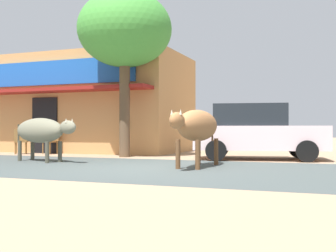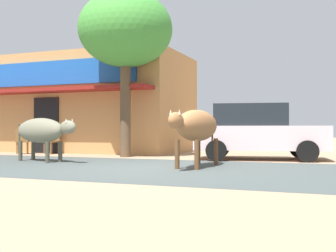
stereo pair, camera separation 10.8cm
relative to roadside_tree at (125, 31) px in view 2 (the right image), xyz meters
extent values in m
plane|color=tan|center=(2.39, -3.35, -4.13)|extent=(80.00, 80.00, 0.00)
cube|color=#46504E|center=(2.39, -3.35, -4.12)|extent=(72.00, 5.44, 0.00)
cube|color=tan|center=(-3.39, 3.00, -2.20)|extent=(8.49, 4.26, 3.86)
cube|color=blue|center=(-3.39, 0.80, -1.12)|extent=(6.80, 0.10, 0.90)
cube|color=maroon|center=(-3.39, 0.41, -1.81)|extent=(8.15, 0.90, 0.12)
cube|color=black|center=(-3.76, 0.83, -3.08)|extent=(1.10, 0.06, 2.10)
cylinder|color=brown|center=(0.00, 0.00, -2.54)|extent=(0.35, 0.35, 3.17)
ellipsoid|color=green|center=(0.00, 0.00, 0.04)|extent=(3.08, 3.08, 2.46)
cube|color=silver|center=(4.28, 0.40, -3.48)|extent=(4.06, 2.45, 0.70)
cube|color=#1E2328|center=(4.00, 0.35, -2.81)|extent=(2.36, 1.99, 0.64)
cylinder|color=black|center=(5.33, 1.50, -3.83)|extent=(0.62, 0.29, 0.60)
cylinder|color=black|center=(5.66, -0.24, -3.83)|extent=(0.62, 0.29, 0.60)
cylinder|color=black|center=(2.90, 1.05, -3.83)|extent=(0.62, 0.29, 0.60)
cylinder|color=black|center=(3.23, -0.70, -3.83)|extent=(0.62, 0.29, 0.60)
ellipsoid|color=slate|center=(-1.35, -2.60, -3.26)|extent=(2.02, 1.13, 0.69)
ellipsoid|color=slate|center=(-0.18, -2.94, -3.17)|extent=(0.62, 0.43, 0.36)
cone|color=beige|center=(-0.10, -2.86, -2.99)|extent=(0.06, 0.06, 0.12)
cone|color=beige|center=(-0.16, -3.05, -2.99)|extent=(0.06, 0.06, 0.12)
cylinder|color=#474638|center=(-0.68, -2.57, -3.84)|extent=(0.11, 0.11, 0.57)
cylinder|color=#474638|center=(-0.80, -2.98, -3.84)|extent=(0.11, 0.11, 0.57)
cylinder|color=#474638|center=(-1.89, -2.21, -3.84)|extent=(0.11, 0.11, 0.57)
cylinder|color=#474638|center=(-2.01, -2.62, -3.84)|extent=(0.11, 0.11, 0.57)
cylinder|color=#474638|center=(-2.32, -2.30, -3.36)|extent=(0.05, 0.05, 0.56)
ellipsoid|color=#9F683D|center=(3.27, -2.60, -3.14)|extent=(0.78, 2.20, 0.75)
ellipsoid|color=#9F683D|center=(3.20, -3.94, -3.04)|extent=(0.31, 0.57, 0.36)
cone|color=beige|center=(3.30, -3.99, -2.86)|extent=(0.06, 0.06, 0.12)
cone|color=beige|center=(3.10, -3.98, -2.86)|extent=(0.06, 0.06, 0.12)
cylinder|color=brown|center=(3.47, -3.32, -3.79)|extent=(0.11, 0.11, 0.67)
cylinder|color=brown|center=(3.00, -3.30, -3.79)|extent=(0.11, 0.11, 0.67)
cylinder|color=brown|center=(3.54, -1.91, -3.79)|extent=(0.11, 0.11, 0.67)
cylinder|color=brown|center=(3.07, -1.89, -3.79)|extent=(0.11, 0.11, 0.67)
cylinder|color=brown|center=(3.32, -1.47, -3.24)|extent=(0.05, 0.05, 0.60)
cube|color=brown|center=(-4.28, 0.13, -3.68)|extent=(0.61, 0.61, 0.05)
cube|color=brown|center=(-4.16, -0.03, -3.43)|extent=(0.39, 0.28, 0.44)
cylinder|color=brown|center=(-4.52, 0.18, -3.91)|extent=(0.04, 0.04, 0.43)
cylinder|color=brown|center=(-4.23, 0.38, -3.91)|extent=(0.04, 0.04, 0.43)
cylinder|color=brown|center=(-4.32, -0.11, -3.91)|extent=(0.04, 0.04, 0.43)
cylinder|color=brown|center=(-4.03, 0.08, -3.91)|extent=(0.04, 0.04, 0.43)
cube|color=brown|center=(-3.26, 0.47, -3.68)|extent=(0.52, 0.52, 0.05)
cube|color=brown|center=(-3.22, 0.67, -3.43)|extent=(0.44, 0.13, 0.44)
cylinder|color=brown|center=(-3.12, 0.27, -3.91)|extent=(0.04, 0.04, 0.43)
cylinder|color=brown|center=(-3.47, 0.34, -3.91)|extent=(0.04, 0.04, 0.43)
cylinder|color=brown|center=(-3.05, 0.61, -3.91)|extent=(0.04, 0.04, 0.43)
cylinder|color=brown|center=(-3.39, 0.68, -3.91)|extent=(0.04, 0.04, 0.43)
camera|label=1|loc=(6.15, -12.28, -3.23)|focal=44.90mm
camera|label=2|loc=(6.25, -12.24, -3.23)|focal=44.90mm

